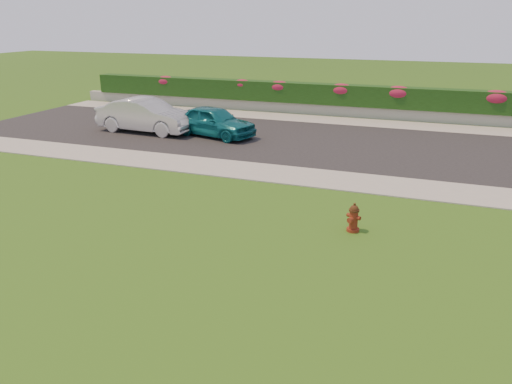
% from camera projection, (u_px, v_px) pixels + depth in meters
% --- Properties ---
extents(ground, '(120.00, 120.00, 0.00)m').
position_uv_depth(ground, '(203.00, 325.00, 8.85)').
color(ground, black).
rests_on(ground, ground).
extents(street_far, '(26.00, 8.00, 0.04)m').
position_uv_depth(street_far, '(238.00, 136.00, 22.87)').
color(street_far, black).
rests_on(street_far, ground).
extents(sidewalk_far, '(24.00, 2.00, 0.04)m').
position_uv_depth(sidewalk_far, '(164.00, 162.00, 18.76)').
color(sidewalk_far, gray).
rests_on(sidewalk_far, ground).
extents(sidewalk_beyond, '(34.00, 2.00, 0.04)m').
position_uv_depth(sidewalk_beyond, '(345.00, 121.00, 26.00)').
color(sidewalk_beyond, gray).
rests_on(sidewalk_beyond, ground).
extents(retaining_wall, '(34.00, 0.40, 0.60)m').
position_uv_depth(retaining_wall, '(351.00, 111.00, 27.23)').
color(retaining_wall, gray).
rests_on(retaining_wall, ground).
extents(hedge, '(32.00, 0.90, 1.10)m').
position_uv_depth(hedge, '(352.00, 95.00, 27.04)').
color(hedge, black).
rests_on(hedge, retaining_wall).
extents(fire_hydrant, '(0.39, 0.37, 0.75)m').
position_uv_depth(fire_hydrant, '(353.00, 218.00, 12.60)').
color(fire_hydrant, '#4F130C').
rests_on(fire_hydrant, ground).
extents(sedan_teal, '(4.27, 2.60, 1.36)m').
position_uv_depth(sedan_teal, '(214.00, 121.00, 22.47)').
color(sedan_teal, '#0D5C67').
rests_on(sedan_teal, street_far).
extents(sedan_silver, '(4.81, 1.92, 1.56)m').
position_uv_depth(sedan_silver, '(146.00, 115.00, 23.28)').
color(sedan_silver, '#B2B6BB').
rests_on(sedan_silver, street_far).
extents(flower_clump_a, '(1.26, 0.81, 0.63)m').
position_uv_depth(flower_clump_a, '(166.00, 81.00, 30.56)').
color(flower_clump_a, '#A41C3D').
rests_on(flower_clump_a, hedge).
extents(flower_clump_b, '(1.15, 0.74, 0.58)m').
position_uv_depth(flower_clump_b, '(242.00, 84.00, 28.91)').
color(flower_clump_b, '#A41C3D').
rests_on(flower_clump_b, hedge).
extents(flower_clump_c, '(1.29, 0.83, 0.64)m').
position_uv_depth(flower_clump_c, '(279.00, 87.00, 28.19)').
color(flower_clump_c, '#A41C3D').
rests_on(flower_clump_c, hedge).
extents(flower_clump_d, '(1.34, 0.86, 0.67)m').
position_uv_depth(flower_clump_d, '(341.00, 90.00, 27.04)').
color(flower_clump_d, '#A41C3D').
rests_on(flower_clump_d, hedge).
extents(flower_clump_e, '(1.41, 0.90, 0.70)m').
position_uv_depth(flower_clump_e, '(398.00, 93.00, 26.07)').
color(flower_clump_e, '#A41C3D').
rests_on(flower_clump_e, hedge).
extents(flower_clump_f, '(1.45, 0.93, 0.72)m').
position_uv_depth(flower_clump_f, '(496.00, 98.00, 24.56)').
color(flower_clump_f, '#A41C3D').
rests_on(flower_clump_f, hedge).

